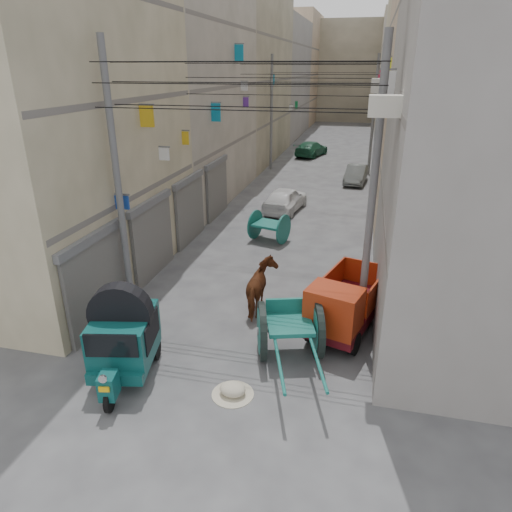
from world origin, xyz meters
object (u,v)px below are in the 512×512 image
(auto_rickshaw, at_px, (123,335))
(mini_truck, at_px, (343,309))
(second_cart, at_px, (269,226))
(distant_car_white, at_px, (285,199))
(feed_sack, at_px, (233,389))
(distant_car_grey, at_px, (356,174))
(horse, at_px, (262,288))
(distant_car_green, at_px, (311,149))
(tonga_cart, at_px, (290,329))

(auto_rickshaw, xyz_separation_m, mini_truck, (5.13, 3.02, -0.24))
(mini_truck, relative_size, second_cart, 1.94)
(auto_rickshaw, distance_m, distant_car_white, 14.82)
(distant_car_white, bearing_deg, second_cart, 100.07)
(feed_sack, height_order, distant_car_grey, distant_car_grey)
(mini_truck, height_order, feed_sack, mini_truck)
(auto_rickshaw, relative_size, distant_car_white, 0.72)
(second_cart, distance_m, feed_sack, 10.38)
(horse, height_order, distant_car_green, horse)
(tonga_cart, xyz_separation_m, distant_car_grey, (1.00, 20.43, -0.23))
(distant_car_white, xyz_separation_m, distant_car_grey, (3.43, 7.37, -0.07))
(auto_rickshaw, relative_size, tonga_cart, 0.75)
(tonga_cart, xyz_separation_m, second_cart, (-2.33, 8.41, -0.11))
(mini_truck, distance_m, distant_car_green, 28.67)
(horse, bearing_deg, mini_truck, 156.13)
(tonga_cart, bearing_deg, distant_car_green, 78.92)
(distant_car_green, bearing_deg, tonga_cart, 111.27)
(second_cart, distance_m, distant_car_grey, 12.46)
(mini_truck, xyz_separation_m, distant_car_green, (-4.40, 28.33, -0.24))
(tonga_cart, height_order, feed_sack, tonga_cart)
(mini_truck, relative_size, distant_car_green, 0.81)
(tonga_cart, distance_m, mini_truck, 1.85)
(auto_rickshaw, xyz_separation_m, distant_car_white, (1.41, 14.74, -0.45))
(auto_rickshaw, relative_size, horse, 1.46)
(auto_rickshaw, bearing_deg, distant_car_grey, 65.55)
(auto_rickshaw, bearing_deg, tonga_cart, 11.61)
(mini_truck, distance_m, horse, 2.69)
(auto_rickshaw, height_order, feed_sack, auto_rickshaw)
(feed_sack, bearing_deg, mini_truck, 54.19)
(horse, xyz_separation_m, distant_car_grey, (2.25, 18.22, -0.22))
(feed_sack, height_order, horse, horse)
(feed_sack, bearing_deg, distant_car_green, 93.79)
(mini_truck, height_order, distant_car_green, mini_truck)
(tonga_cart, bearing_deg, horse, 102.60)
(distant_car_grey, distance_m, distant_car_green, 10.10)
(tonga_cart, bearing_deg, distant_car_grey, 70.14)
(distant_car_grey, relative_size, distant_car_green, 0.82)
(tonga_cart, relative_size, distant_car_grey, 1.05)
(distant_car_grey, xyz_separation_m, distant_car_green, (-4.11, 9.23, 0.04))
(mini_truck, xyz_separation_m, distant_car_grey, (-0.29, 19.10, -0.28))
(auto_rickshaw, height_order, distant_car_white, auto_rickshaw)
(tonga_cart, bearing_deg, mini_truck, 28.81)
(distant_car_green, bearing_deg, auto_rickshaw, 103.94)
(distant_car_white, bearing_deg, feed_sack, 104.16)
(mini_truck, distance_m, feed_sack, 4.02)
(horse, distance_m, distant_car_grey, 18.36)
(distant_car_white, relative_size, distant_car_green, 0.90)
(mini_truck, bearing_deg, distant_car_white, 124.33)
(distant_car_white, distance_m, distant_car_green, 16.62)
(auto_rickshaw, distance_m, tonga_cart, 4.21)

